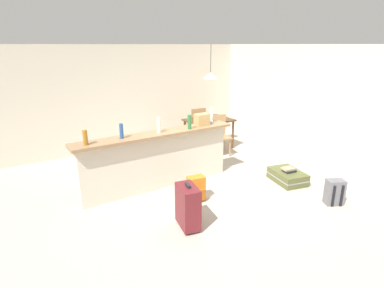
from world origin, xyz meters
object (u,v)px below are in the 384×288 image
bottle_blue (121,131)px  backpack_grey (334,192)px  book_stack (289,170)px  grocery_bag (202,120)px  suitcase_upright_maroon (188,206)px  bottle_amber (85,138)px  bottle_clear (211,115)px  suitcase_flat_olive (287,176)px  dining_table (209,123)px  pendant_lamp (211,75)px  dining_chair_near_partition (220,133)px  dining_chair_far_side (197,123)px  backpack_orange (196,189)px  bottle_green (189,122)px  bottle_white (159,125)px

bottle_blue → backpack_grey: size_ratio=0.59×
book_stack → grocery_bag: bearing=136.2°
suitcase_upright_maroon → bottle_amber: bearing=125.2°
bottle_clear → backpack_grey: (0.88, -2.20, -0.98)m
backpack_grey → suitcase_flat_olive: bearing=87.6°
dining_table → pendant_lamp: 1.15m
bottle_blue → backpack_grey: bottle_blue is taller
bottle_amber → bottle_clear: bottle_clear is taller
bottle_clear → book_stack: (0.91, -1.23, -0.93)m
suitcase_flat_olive → book_stack: size_ratio=3.58×
dining_chair_near_partition → pendant_lamp: size_ratio=1.14×
dining_chair_far_side → suitcase_flat_olive: (0.03, -3.05, -0.41)m
bottle_clear → book_stack: bearing=-53.3°
dining_chair_near_partition → suitcase_upright_maroon: (-2.30, -2.26, -0.19)m
bottle_clear → backpack_grey: 2.56m
bottle_blue → backpack_orange: (0.93, -0.79, -0.95)m
bottle_amber → backpack_orange: size_ratio=0.56×
bottle_amber → backpack_orange: 1.94m
bottle_clear → suitcase_flat_olive: bearing=-52.6°
dining_table → book_stack: (0.05, -2.49, -0.39)m
backpack_grey → suitcase_upright_maroon: bearing=163.4°
pendant_lamp → suitcase_upright_maroon: size_ratio=1.22×
bottle_clear → suitcase_upright_maroon: size_ratio=0.44×
bottle_green → bottle_clear: bearing=16.7°
pendant_lamp → book_stack: (0.04, -2.47, -1.55)m
bottle_amber → suitcase_flat_olive: size_ratio=0.27×
dining_table → suitcase_upright_maroon: (-2.35, -2.76, -0.32)m
grocery_bag → backpack_orange: bearing=-129.4°
dining_table → suitcase_upright_maroon: 3.64m
bottle_white → bottle_clear: bottle_clear is taller
bottle_white → suitcase_upright_maroon: size_ratio=0.40×
grocery_bag → book_stack: grocery_bag is taller
grocery_bag → suitcase_upright_maroon: 2.03m
grocery_bag → suitcase_flat_olive: (1.20, -1.13, -1.03)m
bottle_white → backpack_grey: (2.08, -2.10, -0.97)m
dining_table → backpack_grey: (0.02, -3.46, -0.44)m
bottle_blue → dining_chair_near_partition: size_ratio=0.26×
grocery_bag → dining_chair_far_side: bearing=58.6°
bottle_green → backpack_grey: size_ratio=0.63×
grocery_bag → bottle_white: bearing=-178.8°
bottle_amber → suitcase_upright_maroon: bottle_amber is taller
bottle_white → dining_chair_far_side: bottle_white is taller
suitcase_flat_olive → backpack_grey: bearing=-92.4°
dining_chair_far_side → dining_table: bearing=-93.0°
bottle_green → suitcase_upright_maroon: (-0.86, -1.31, -0.83)m
pendant_lamp → book_stack: bearing=-89.2°
bottle_white → bottle_green: bearing=-8.8°
dining_chair_far_side → suitcase_upright_maroon: bearing=-125.5°
bottle_white → suitcase_flat_olive: size_ratio=0.31×
bottle_green → dining_chair_far_side: bearing=53.1°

